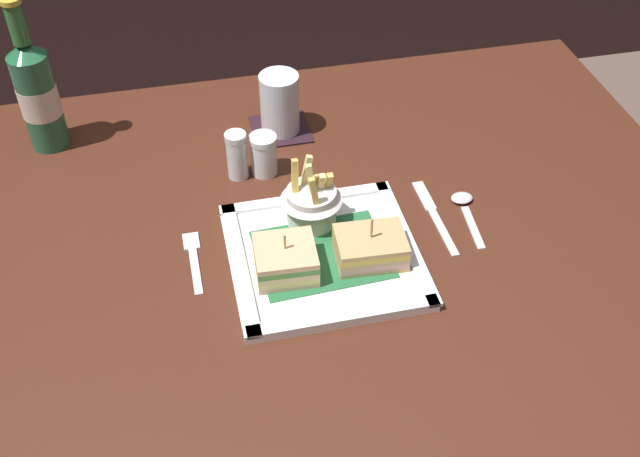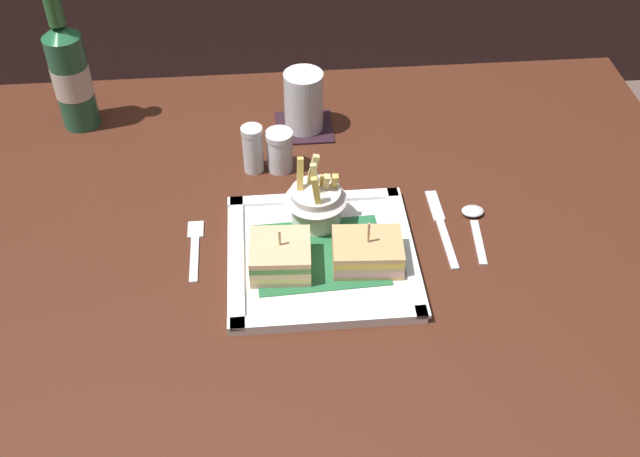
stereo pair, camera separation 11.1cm
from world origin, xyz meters
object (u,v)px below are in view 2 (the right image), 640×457
beer_bottle (70,73)px  salt_shaker (253,152)px  sandwich_half_left (280,256)px  spoon (474,219)px  dining_table (318,295)px  fork (195,246)px  square_plate (323,256)px  sandwich_half_right (367,252)px  fries_cup (317,199)px  knife (441,224)px  water_glass (304,105)px  pepper_shaker (280,153)px

beer_bottle → salt_shaker: size_ratio=3.22×
sandwich_half_left → spoon: (0.30, 0.08, -0.03)m
dining_table → fork: 0.23m
dining_table → salt_shaker: 0.26m
dining_table → square_plate: square_plate is taller
fork → spoon: (0.43, 0.02, 0.00)m
square_plate → sandwich_half_right: sandwich_half_right is taller
salt_shaker → sandwich_half_right: bearing=-57.2°
sandwich_half_right → fork: size_ratio=0.80×
dining_table → fries_cup: 0.18m
sandwich_half_right → spoon: (0.18, 0.08, -0.03)m
knife → salt_shaker: (-0.28, 0.16, 0.04)m
square_plate → fries_cup: (-0.00, 0.07, 0.05)m
sandwich_half_right → knife: bearing=32.6°
sandwich_half_right → water_glass: 0.36m
sandwich_half_left → fries_cup: fries_cup is taller
salt_shaker → pepper_shaker: bearing=-0.0°
water_glass → pepper_shaker: (-0.05, -0.11, -0.02)m
water_glass → fork: (-0.18, -0.29, -0.05)m
dining_table → fries_cup: (0.00, 0.03, 0.18)m
knife → pepper_shaker: pepper_shaker is taller
beer_bottle → water_glass: bearing=-7.1°
beer_bottle → fork: 0.41m
dining_table → fork: fork is taller
water_glass → fries_cup: bearing=-89.7°
sandwich_half_left → pepper_shaker: bearing=87.6°
dining_table → fries_cup: bearing=87.1°
square_plate → pepper_shaker: 0.23m
water_glass → salt_shaker: 0.14m
salt_shaker → beer_bottle: bearing=152.2°
salt_shaker → pepper_shaker: size_ratio=1.17×
knife → salt_shaker: bearing=150.1°
dining_table → pepper_shaker: bearing=105.3°
spoon → pepper_shaker: 0.33m
sandwich_half_right → spoon: bearing=25.4°
square_plate → sandwich_half_left: 0.07m
beer_bottle → fork: (0.21, -0.34, -0.10)m
spoon → pepper_shaker: bearing=151.5°
pepper_shaker → salt_shaker: bearing=180.0°
square_plate → sandwich_half_right: size_ratio=2.60×
dining_table → salt_shaker: salt_shaker is taller
dining_table → square_plate: bearing=-85.2°
sandwich_half_left → fork: 0.14m
sandwich_half_right → salt_shaker: (-0.16, 0.24, 0.01)m
square_plate → sandwich_half_right: bearing=-19.8°
sandwich_half_right → fries_cup: fries_cup is taller
square_plate → knife: 0.20m
fries_cup → knife: fries_cup is taller
square_plate → water_glass: (-0.00, 0.33, 0.04)m
square_plate → sandwich_half_left: sandwich_half_left is taller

